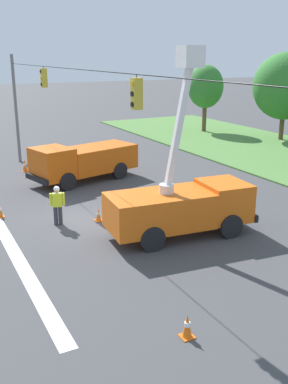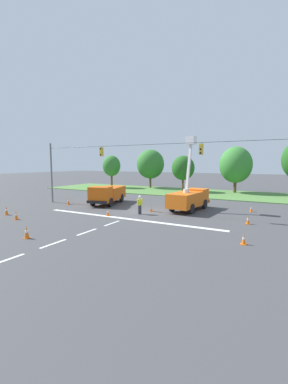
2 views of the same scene
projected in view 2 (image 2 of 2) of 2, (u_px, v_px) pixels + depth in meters
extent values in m
plane|color=#424244|center=(145.00, 212.00, 25.51)|extent=(200.00, 200.00, 0.00)
cube|color=#517F3D|center=(198.00, 193.00, 41.18)|extent=(56.00, 12.00, 0.10)
cube|color=silver|center=(126.00, 219.00, 22.44)|extent=(17.60, 0.50, 0.01)
cube|color=silver|center=(112.00, 223.00, 20.69)|extent=(0.20, 2.00, 0.01)
cube|color=silver|center=(87.00, 232.00, 18.08)|extent=(0.20, 2.00, 0.01)
cube|color=silver|center=(53.00, 244.00, 15.47)|extent=(0.20, 2.00, 0.01)
cube|color=silver|center=(6.00, 260.00, 12.85)|extent=(0.20, 2.00, 0.01)
cylinder|color=slate|center=(52.00, 173.00, 31.32)|extent=(0.20, 0.20, 7.20)
cylinder|color=black|center=(145.00, 145.00, 24.77)|extent=(26.00, 0.03, 0.03)
cylinder|color=black|center=(101.00, 147.00, 27.29)|extent=(0.02, 0.02, 0.10)
cube|color=gold|center=(102.00, 152.00, 27.35)|extent=(0.32, 0.28, 0.96)
cylinder|color=black|center=(101.00, 149.00, 27.18)|extent=(0.16, 0.05, 0.16)
cylinder|color=yellow|center=(101.00, 152.00, 27.21)|extent=(0.16, 0.05, 0.16)
cylinder|color=black|center=(101.00, 155.00, 27.25)|extent=(0.16, 0.05, 0.16)
cylinder|color=black|center=(201.00, 143.00, 22.12)|extent=(0.02, 0.02, 0.10)
cube|color=gold|center=(201.00, 149.00, 22.18)|extent=(0.32, 0.28, 0.96)
cylinder|color=yellow|center=(201.00, 145.00, 22.00)|extent=(0.16, 0.05, 0.16)
cylinder|color=black|center=(201.00, 149.00, 22.04)|extent=(0.16, 0.05, 0.16)
cylinder|color=black|center=(201.00, 153.00, 22.07)|extent=(0.16, 0.05, 0.16)
cylinder|color=brown|center=(112.00, 181.00, 49.76)|extent=(0.40, 0.40, 2.79)
ellipsoid|color=#33752D|center=(111.00, 166.00, 49.43)|extent=(3.53, 3.24, 3.99)
cylinder|color=brown|center=(150.00, 182.00, 49.62)|extent=(0.39, 0.39, 2.41)
ellipsoid|color=#33752D|center=(150.00, 164.00, 49.23)|extent=(5.19, 5.51, 5.58)
cylinder|color=brown|center=(183.00, 185.00, 43.03)|extent=(0.34, 0.34, 2.41)
ellipsoid|color=#235B1E|center=(183.00, 168.00, 42.71)|extent=(3.78, 3.87, 4.09)
cylinder|color=brown|center=(235.00, 186.00, 41.24)|extent=(0.48, 0.48, 2.39)
ellipsoid|color=#387F33|center=(236.00, 165.00, 40.86)|extent=(5.07, 5.42, 5.76)
cube|color=orange|center=(185.00, 200.00, 25.49)|extent=(2.59, 4.33, 1.40)
cube|color=orange|center=(197.00, 196.00, 27.92)|extent=(2.28, 1.96, 1.56)
cube|color=#1E2838|center=(199.00, 193.00, 28.40)|extent=(1.89, 0.27, 0.70)
cube|color=black|center=(200.00, 200.00, 28.79)|extent=(2.23, 0.36, 0.30)
cylinder|color=black|center=(187.00, 202.00, 28.38)|extent=(0.37, 1.02, 1.00)
cylinder|color=black|center=(205.00, 204.00, 27.25)|extent=(0.37, 1.02, 1.00)
cylinder|color=black|center=(172.00, 207.00, 25.53)|extent=(0.37, 1.02, 1.00)
cylinder|color=black|center=(191.00, 209.00, 24.39)|extent=(0.37, 1.02, 1.00)
cylinder|color=silver|center=(186.00, 191.00, 25.64)|extent=(0.60, 0.60, 0.36)
cube|color=white|center=(189.00, 168.00, 25.74)|extent=(0.34, 1.15, 5.00)
cube|color=white|center=(191.00, 140.00, 25.81)|extent=(0.97, 0.88, 0.80)
cube|color=#D6560F|center=(111.00, 193.00, 31.40)|extent=(3.35, 4.83, 1.43)
cube|color=#D6560F|center=(101.00, 195.00, 28.36)|extent=(2.63, 2.38, 1.73)
cube|color=#1E2838|center=(98.00, 193.00, 27.69)|extent=(1.93, 0.59, 0.78)
cube|color=black|center=(97.00, 202.00, 27.46)|extent=(2.29, 0.74, 0.30)
cylinder|color=black|center=(111.00, 202.00, 28.44)|extent=(0.52, 1.04, 1.00)
cylinder|color=black|center=(93.00, 202.00, 28.96)|extent=(0.52, 1.04, 1.00)
cylinder|color=black|center=(121.00, 198.00, 31.97)|extent=(0.52, 1.04, 1.00)
cylinder|color=black|center=(106.00, 197.00, 32.49)|extent=(0.52, 1.04, 1.00)
cylinder|color=#383842|center=(141.00, 210.00, 24.45)|extent=(0.18, 0.18, 0.85)
cylinder|color=#383842|center=(139.00, 210.00, 24.31)|extent=(0.18, 0.18, 0.85)
cube|color=#D8EA26|center=(140.00, 202.00, 24.30)|extent=(0.35, 0.46, 0.60)
cube|color=silver|center=(140.00, 202.00, 24.30)|extent=(0.21, 0.42, 0.62)
cylinder|color=#D8EA26|center=(142.00, 201.00, 24.48)|extent=(0.11, 0.11, 0.55)
cylinder|color=#D8EA26|center=(138.00, 202.00, 24.11)|extent=(0.11, 0.11, 0.55)
sphere|color=tan|center=(140.00, 198.00, 24.25)|extent=(0.22, 0.22, 0.22)
sphere|color=white|center=(140.00, 197.00, 24.24)|extent=(0.26, 0.26, 0.26)
cube|color=orange|center=(248.00, 224.00, 20.40)|extent=(0.36, 0.36, 0.03)
cone|color=orange|center=(248.00, 220.00, 20.36)|extent=(0.26, 0.26, 0.66)
cylinder|color=white|center=(248.00, 219.00, 20.36)|extent=(0.16, 0.16, 0.12)
cube|color=orange|center=(69.00, 204.00, 30.00)|extent=(0.36, 0.36, 0.03)
cone|color=orange|center=(68.00, 201.00, 29.95)|extent=(0.30, 0.30, 0.75)
cylinder|color=white|center=(68.00, 201.00, 29.95)|extent=(0.19, 0.19, 0.14)
cube|color=orange|center=(7.00, 215.00, 24.04)|extent=(0.36, 0.36, 0.03)
cone|color=orange|center=(6.00, 210.00, 24.00)|extent=(0.31, 0.31, 0.77)
cylinder|color=white|center=(6.00, 210.00, 23.99)|extent=(0.19, 0.19, 0.14)
cube|color=orange|center=(251.00, 212.00, 25.58)|extent=(0.36, 0.36, 0.03)
cone|color=orange|center=(251.00, 208.00, 25.55)|extent=(0.24, 0.24, 0.61)
cylinder|color=white|center=(251.00, 208.00, 25.55)|extent=(0.15, 0.15, 0.11)
cube|color=orange|center=(151.00, 211.00, 25.79)|extent=(0.36, 0.36, 0.03)
cone|color=orange|center=(151.00, 208.00, 25.75)|extent=(0.23, 0.23, 0.57)
cylinder|color=white|center=(151.00, 208.00, 25.75)|extent=(0.14, 0.14, 0.10)
cube|color=orange|center=(16.00, 219.00, 22.07)|extent=(0.36, 0.36, 0.03)
cone|color=orange|center=(16.00, 215.00, 22.02)|extent=(0.29, 0.29, 0.72)
cylinder|color=white|center=(16.00, 215.00, 22.02)|extent=(0.18, 0.18, 0.13)
cube|color=orange|center=(27.00, 238.00, 16.56)|extent=(0.36, 0.36, 0.03)
cone|color=orange|center=(27.00, 232.00, 16.52)|extent=(0.31, 0.31, 0.78)
cylinder|color=white|center=(27.00, 231.00, 16.51)|extent=(0.19, 0.19, 0.14)
cube|color=orange|center=(243.00, 244.00, 15.32)|extent=(0.36, 0.36, 0.03)
cone|color=orange|center=(244.00, 239.00, 15.29)|extent=(0.24, 0.24, 0.61)
cylinder|color=white|center=(244.00, 238.00, 15.28)|extent=(0.15, 0.15, 0.11)
cube|color=orange|center=(181.00, 204.00, 29.99)|extent=(0.36, 0.36, 0.03)
cone|color=orange|center=(181.00, 201.00, 29.94)|extent=(0.29, 0.29, 0.72)
cylinder|color=white|center=(181.00, 201.00, 29.94)|extent=(0.18, 0.18, 0.13)
cube|color=orange|center=(108.00, 216.00, 23.63)|extent=(0.36, 0.36, 0.03)
cone|color=orange|center=(108.00, 212.00, 23.59)|extent=(0.25, 0.25, 0.63)
cylinder|color=white|center=(108.00, 212.00, 23.58)|extent=(0.16, 0.16, 0.11)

